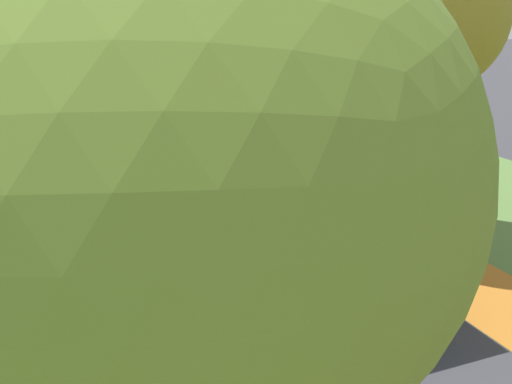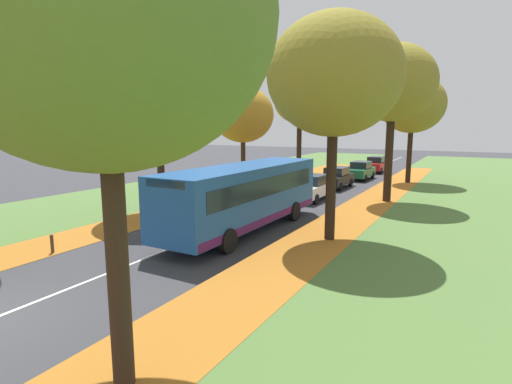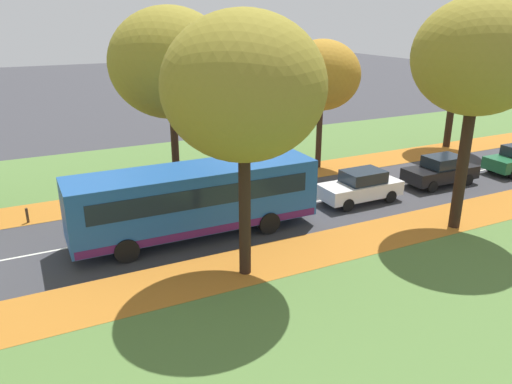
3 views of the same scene
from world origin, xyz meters
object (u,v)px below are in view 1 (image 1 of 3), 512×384
bus (296,202)px  car_white_lead (199,159)px  car_black_following (162,133)px  bollard_fourth (169,340)px  tree_right_far (205,10)px  car_green_third_in_line (143,112)px  car_red_fourth_in_line (119,96)px  bollard_fifth (140,283)px  tree_left_nearest (162,176)px  tree_left_near (57,25)px  tree_left_mid (31,44)px  tree_right_near (413,17)px

bus → car_white_lead: 8.81m
car_black_following → bollard_fourth: bearing=-103.9°
tree_right_far → car_green_third_in_line: bearing=-179.5°
bus → car_red_fourth_in_line: bus is taller
bollard_fourth → bollard_fifth: bearing=89.5°
tree_left_nearest → bollard_fifth: tree_left_nearest is taller
bollard_fifth → car_green_third_in_line: size_ratio=0.16×
tree_left_near → car_black_following: bearing=67.0°
tree_left_mid → bollard_fourth: bearing=-84.0°
bollard_fifth → car_red_fourth_in_line: 27.82m
tree_left_nearest → car_white_lead: size_ratio=1.96×
bollard_fifth → car_white_lead: 10.40m
tree_right_near → bollard_fifth: bearing=-173.1°
bollard_fourth → car_black_following: (4.42, 17.84, 0.47)m
tree_left_near → car_red_fourth_in_line: bearing=77.2°
bus → car_white_lead: bearing=90.8°
tree_left_nearest → car_white_lead: tree_left_nearest is taller
bollard_fifth → car_red_fourth_in_line: size_ratio=0.16×
tree_left_near → bollard_fifth: 6.62m
car_black_following → tree_right_far: bearing=53.5°
bollard_fifth → car_green_third_in_line: car_green_third_in_line is taller
tree_left_mid → car_black_following: size_ratio=1.80×
tree_left_mid → car_white_lead: tree_left_mid is taller
car_green_third_in_line → tree_left_mid: bearing=-121.5°
car_black_following → car_red_fourth_in_line: size_ratio=1.00×
tree_left_nearest → car_black_following: size_ratio=1.96×
bollard_fifth → car_white_lead: car_white_lead is taller
tree_right_near → car_black_following: bearing=106.8°
bollard_fourth → car_green_third_in_line: size_ratio=0.16×
tree_left_nearest → tree_right_far: (10.22, 29.78, 0.73)m
bollard_fourth → tree_left_nearest: bearing=-103.2°
bollard_fifth → bus: (4.69, 0.57, 1.37)m
bollard_fifth → tree_right_near: bearing=6.9°
tree_right_near → bus: tree_right_near is taller
bollard_fifth → car_black_following: (4.39, 14.93, 0.48)m
car_black_following → tree_right_near: bearing=-73.2°
tree_left_nearest → bollard_fifth: (1.43, 8.90, -5.44)m
tree_right_far → tree_left_near: bearing=-117.5°
car_green_third_in_line → car_red_fourth_in_line: bearing=91.2°
car_white_lead → tree_left_nearest: bearing=-108.2°
bollard_fifth → tree_right_far: bearing=67.2°
tree_left_near → car_red_fourth_in_line: (5.87, 25.79, -5.81)m
bus → car_red_fourth_in_line: size_ratio=2.47×
tree_left_near → car_white_lead: tree_left_near is taller
tree_left_near → car_green_third_in_line: 20.94m
bollard_fifth → car_red_fourth_in_line: bearing=80.4°
tree_left_near → tree_right_near: tree_left_near is taller
bus → car_green_third_in_line: size_ratio=2.46×
tree_left_nearest → tree_right_far: size_ratio=0.93×
tree_right_near → tree_right_far: tree_right_near is taller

